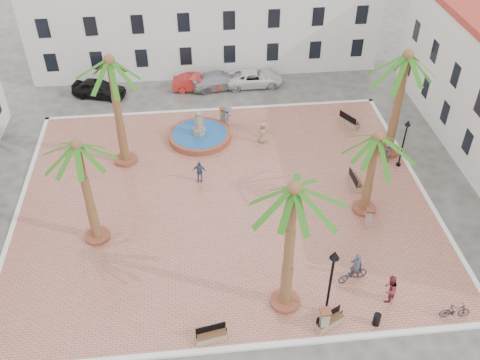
{
  "coord_description": "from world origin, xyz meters",
  "views": [
    {
      "loc": [
        -1.79,
        -25.88,
        22.71
      ],
      "look_at": [
        1.0,
        0.0,
        1.6
      ],
      "focal_mm": 40.0,
      "sensor_mm": 36.0,
      "label": 1
    }
  ],
  "objects_px": {
    "bench_s": "(212,336)",
    "pedestrian_east": "(388,151)",
    "palm_e": "(376,147)",
    "car_black": "(99,88)",
    "bollard_n": "(223,116)",
    "cyclist_b": "(390,289)",
    "bicycle_a": "(353,274)",
    "bicycle_b": "(455,311)",
    "pedestrian_fountain_a": "(262,133)",
    "bench_ne": "(349,121)",
    "litter_bin": "(377,319)",
    "car_white": "(254,78)",
    "car_silver": "(219,80)",
    "palm_sw": "(79,157)",
    "bollard_se": "(324,320)",
    "bench_se": "(330,321)",
    "car_red": "(197,83)",
    "lamppost_e": "(405,136)",
    "palm_s": "(293,203)",
    "bollard_e": "(369,218)",
    "pedestrian_north": "(228,117)",
    "cyclist_a": "(356,266)",
    "palm_nw": "(111,73)",
    "fountain": "(200,135)",
    "pedestrian_fountain_b": "(199,171)",
    "bench_e": "(355,182)",
    "palm_ne": "(406,68)",
    "lamppost_s": "(332,272)"
  },
  "relations": [
    {
      "from": "bench_s",
      "to": "car_red",
      "type": "xyz_separation_m",
      "value": [
        0.4,
        24.94,
        0.29
      ]
    },
    {
      "from": "bench_se",
      "to": "car_red",
      "type": "xyz_separation_m",
      "value": [
        -5.54,
        24.72,
        0.29
      ]
    },
    {
      "from": "cyclist_b",
      "to": "pedestrian_east",
      "type": "xyz_separation_m",
      "value": [
        3.84,
        11.89,
        -0.08
      ]
    },
    {
      "from": "bollard_n",
      "to": "cyclist_b",
      "type": "relative_size",
      "value": 0.76
    },
    {
      "from": "palm_sw",
      "to": "car_white",
      "type": "relative_size",
      "value": 1.44
    },
    {
      "from": "palm_ne",
      "to": "bollard_se",
      "type": "relative_size",
      "value": 5.5
    },
    {
      "from": "bicycle_b",
      "to": "pedestrian_fountain_a",
      "type": "height_order",
      "value": "pedestrian_fountain_a"
    },
    {
      "from": "pedestrian_east",
      "to": "car_silver",
      "type": "xyz_separation_m",
      "value": [
        -10.82,
        11.81,
        -0.23
      ]
    },
    {
      "from": "palm_sw",
      "to": "bollard_se",
      "type": "height_order",
      "value": "palm_sw"
    },
    {
      "from": "bench_ne",
      "to": "car_black",
      "type": "xyz_separation_m",
      "value": [
        -19.47,
        6.62,
        0.34
      ]
    },
    {
      "from": "palm_nw",
      "to": "palm_sw",
      "type": "height_order",
      "value": "palm_nw"
    },
    {
      "from": "palm_s",
      "to": "car_black",
      "type": "bearing_deg",
      "value": 116.99
    },
    {
      "from": "fountain",
      "to": "bench_e",
      "type": "bearing_deg",
      "value": -33.11
    },
    {
      "from": "bench_s",
      "to": "pedestrian_fountain_a",
      "type": "height_order",
      "value": "pedestrian_fountain_a"
    },
    {
      "from": "palm_e",
      "to": "car_black",
      "type": "distance_m",
      "value": 24.51
    },
    {
      "from": "bench_ne",
      "to": "litter_bin",
      "type": "height_order",
      "value": "bench_ne"
    },
    {
      "from": "fountain",
      "to": "pedestrian_fountain_b",
      "type": "height_order",
      "value": "fountain"
    },
    {
      "from": "pedestrian_north",
      "to": "car_white",
      "type": "xyz_separation_m",
      "value": [
        2.83,
        6.44,
        -0.34
      ]
    },
    {
      "from": "palm_s",
      "to": "bench_ne",
      "type": "xyz_separation_m",
      "value": [
        7.81,
        16.26,
        -6.7
      ]
    },
    {
      "from": "bollard_n",
      "to": "bicycle_a",
      "type": "distance_m",
      "value": 17.27
    },
    {
      "from": "bollard_se",
      "to": "car_red",
      "type": "height_order",
      "value": "bollard_se"
    },
    {
      "from": "bench_s",
      "to": "pedestrian_east",
      "type": "distance_m",
      "value": 18.7
    },
    {
      "from": "car_black",
      "to": "pedestrian_north",
      "type": "bearing_deg",
      "value": -102.9
    },
    {
      "from": "palm_sw",
      "to": "cyclist_a",
      "type": "distance_m",
      "value": 15.82
    },
    {
      "from": "pedestrian_fountain_b",
      "to": "car_black",
      "type": "xyz_separation_m",
      "value": [
        -7.74,
        12.29,
        -0.18
      ]
    },
    {
      "from": "palm_s",
      "to": "car_red",
      "type": "relative_size",
      "value": 2.0
    },
    {
      "from": "lamppost_s",
      "to": "car_black",
      "type": "xyz_separation_m",
      "value": [
        -13.65,
        23.68,
        -2.43
      ]
    },
    {
      "from": "lamppost_s",
      "to": "car_red",
      "type": "xyz_separation_m",
      "value": [
        -5.53,
        23.95,
        -2.51
      ]
    },
    {
      "from": "cyclist_b",
      "to": "pedestrian_east",
      "type": "relative_size",
      "value": 1.1
    },
    {
      "from": "palm_nw",
      "to": "car_red",
      "type": "height_order",
      "value": "palm_nw"
    },
    {
      "from": "cyclist_a",
      "to": "pedestrian_north",
      "type": "bearing_deg",
      "value": -55.62
    },
    {
      "from": "palm_s",
      "to": "bench_s",
      "type": "relative_size",
      "value": 4.93
    },
    {
      "from": "palm_ne",
      "to": "bollard_e",
      "type": "bearing_deg",
      "value": -116.7
    },
    {
      "from": "lamppost_e",
      "to": "car_red",
      "type": "distance_m",
      "value": 18.32
    },
    {
      "from": "bench_ne",
      "to": "bench_se",
      "type": "bearing_deg",
      "value": 131.3
    },
    {
      "from": "palm_e",
      "to": "bollard_e",
      "type": "distance_m",
      "value": 4.37
    },
    {
      "from": "bollard_e",
      "to": "pedestrian_north",
      "type": "xyz_separation_m",
      "value": [
        -7.42,
        11.83,
        0.17
      ]
    },
    {
      "from": "bench_ne",
      "to": "pedestrian_east",
      "type": "relative_size",
      "value": 1.14
    },
    {
      "from": "pedestrian_fountain_a",
      "to": "bollard_e",
      "type": "bearing_deg",
      "value": -69.16
    },
    {
      "from": "bench_s",
      "to": "bicycle_b",
      "type": "relative_size",
      "value": 1.05
    },
    {
      "from": "palm_s",
      "to": "bench_s",
      "type": "bearing_deg",
      "value": -155.67
    },
    {
      "from": "cyclist_a",
      "to": "bicycle_b",
      "type": "distance_m",
      "value": 5.33
    },
    {
      "from": "fountain",
      "to": "palm_e",
      "type": "bearing_deg",
      "value": -42.35
    },
    {
      "from": "car_white",
      "to": "car_silver",
      "type": "bearing_deg",
      "value": 90.83
    },
    {
      "from": "bench_se",
      "to": "palm_sw",
      "type": "bearing_deg",
      "value": 122.12
    },
    {
      "from": "palm_nw",
      "to": "car_black",
      "type": "xyz_separation_m",
      "value": [
        -2.69,
        9.51,
        -6.25
      ]
    },
    {
      "from": "palm_e",
      "to": "pedestrian_fountain_b",
      "type": "relative_size",
      "value": 3.74
    },
    {
      "from": "palm_sw",
      "to": "bench_ne",
      "type": "bearing_deg",
      "value": 29.85
    },
    {
      "from": "bench_ne",
      "to": "car_black",
      "type": "distance_m",
      "value": 20.57
    },
    {
      "from": "bollard_se",
      "to": "car_silver",
      "type": "relative_size",
      "value": 0.29
    }
  ]
}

